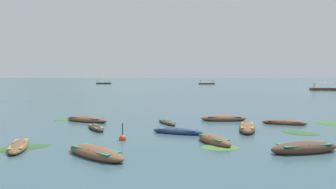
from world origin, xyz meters
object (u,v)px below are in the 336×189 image
at_px(rowboat_9, 304,148).
at_px(ferry_1, 326,89).
at_px(rowboat_7, 224,118).
at_px(ferry_0, 104,83).
at_px(rowboat_5, 214,140).
at_px(rowboat_8, 95,153).
at_px(ferry_2, 207,84).
at_px(rowboat_2, 19,146).
at_px(rowboat_0, 96,128).
at_px(rowboat_3, 178,131).
at_px(mooring_buoy, 123,138).
at_px(rowboat_6, 284,123).
at_px(rowboat_10, 167,122).
at_px(rowboat_4, 87,119).
at_px(rowboat_1, 247,128).

height_order(rowboat_9, ferry_1, ferry_1).
relative_size(rowboat_7, ferry_0, 0.54).
height_order(rowboat_5, rowboat_8, rowboat_5).
relative_size(ferry_1, ferry_2, 1.09).
bearing_deg(rowboat_2, rowboat_0, 68.66).
bearing_deg(rowboat_3, rowboat_0, 168.01).
distance_m(rowboat_7, rowboat_8, 15.56).
distance_m(rowboat_3, rowboat_5, 3.86).
relative_size(rowboat_5, rowboat_7, 0.78).
bearing_deg(rowboat_3, rowboat_8, -121.38).
height_order(rowboat_7, mooring_buoy, mooring_buoy).
height_order(rowboat_0, ferry_0, ferry_0).
bearing_deg(rowboat_6, rowboat_2, -150.90).
bearing_deg(rowboat_5, ferry_0, 107.64).
height_order(rowboat_2, rowboat_6, rowboat_6).
xyz_separation_m(rowboat_6, rowboat_10, (-9.98, -0.29, -0.03)).
xyz_separation_m(ferry_0, ferry_2, (56.50, -4.63, -0.00)).
height_order(rowboat_0, rowboat_2, rowboat_2).
xyz_separation_m(rowboat_4, rowboat_6, (17.32, -0.58, -0.04)).
bearing_deg(mooring_buoy, rowboat_2, -153.63).
relative_size(rowboat_1, rowboat_9, 1.02).
bearing_deg(rowboat_7, ferry_2, 86.91).
relative_size(rowboat_7, rowboat_10, 1.36).
height_order(rowboat_2, rowboat_8, rowboat_8).
distance_m(rowboat_5, ferry_0, 156.62).
distance_m(rowboat_9, ferry_2, 146.59).
bearing_deg(rowboat_7, ferry_1, 59.71).
bearing_deg(ferry_0, ferry_1, -40.52).
distance_m(rowboat_4, rowboat_8, 12.71).
bearing_deg(rowboat_3, mooring_buoy, -144.97).
bearing_deg(rowboat_3, rowboat_9, -35.72).
xyz_separation_m(rowboat_5, mooring_buoy, (-5.76, 0.67, -0.09)).
xyz_separation_m(rowboat_7, ferry_0, (-49.22, 139.39, 0.24)).
height_order(rowboat_3, rowboat_7, rowboat_7).
bearing_deg(ferry_2, ferry_1, -66.31).
bearing_deg(rowboat_9, rowboat_7, 103.74).
distance_m(rowboat_3, mooring_buoy, 4.23).
distance_m(rowboat_2, ferry_1, 92.09).
xyz_separation_m(rowboat_3, ferry_1, (41.99, 71.69, 0.29)).
relative_size(rowboat_0, rowboat_9, 0.77).
relative_size(rowboat_3, rowboat_6, 1.02).
xyz_separation_m(ferry_0, ferry_1, (87.14, -74.47, -0.00)).
bearing_deg(ferry_2, ferry_0, 175.31).
height_order(rowboat_1, mooring_buoy, mooring_buoy).
distance_m(rowboat_6, mooring_buoy, 14.36).
distance_m(rowboat_3, ferry_0, 152.98).
distance_m(ferry_1, ferry_2, 76.26).
xyz_separation_m(rowboat_9, mooring_buoy, (-10.41, 2.57, -0.11)).
bearing_deg(mooring_buoy, rowboat_1, 24.32).
bearing_deg(mooring_buoy, ferry_2, 84.13).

